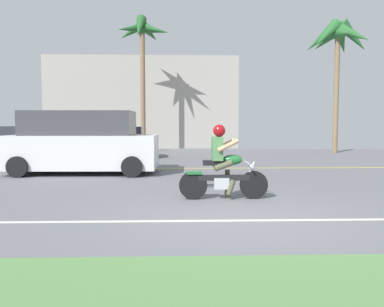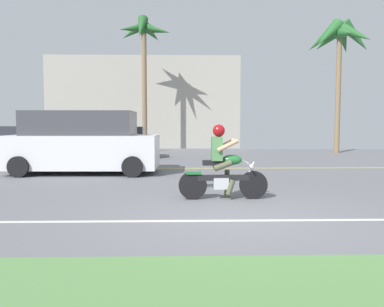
{
  "view_description": "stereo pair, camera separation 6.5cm",
  "coord_description": "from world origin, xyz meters",
  "px_view_note": "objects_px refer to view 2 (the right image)",
  "views": [
    {
      "loc": [
        -1.01,
        -6.77,
        1.62
      ],
      "look_at": [
        -0.7,
        2.98,
        0.88
      ],
      "focal_mm": 37.22,
      "sensor_mm": 36.0,
      "label": 1
    },
    {
      "loc": [
        -0.94,
        -6.77,
        1.62
      ],
      "look_at": [
        -0.7,
        2.98,
        0.88
      ],
      "focal_mm": 37.22,
      "sensor_mm": 36.0,
      "label": 2
    }
  ],
  "objects_px": {
    "motorcyclist": "(222,168)",
    "palm_tree_0": "(339,40)",
    "suv_nearby": "(82,143)",
    "palm_tree_1": "(144,37)",
    "parked_car_0": "(9,143)",
    "parked_car_1": "(116,143)"
  },
  "relations": [
    {
      "from": "motorcyclist",
      "to": "palm_tree_0",
      "type": "xyz_separation_m",
      "value": [
        7.72,
        13.43,
        5.49
      ]
    },
    {
      "from": "motorcyclist",
      "to": "parked_car_0",
      "type": "bearing_deg",
      "value": 130.83
    },
    {
      "from": "motorcyclist",
      "to": "suv_nearby",
      "type": "bearing_deg",
      "value": 132.07
    },
    {
      "from": "parked_car_0",
      "to": "palm_tree_0",
      "type": "height_order",
      "value": "palm_tree_0"
    },
    {
      "from": "parked_car_0",
      "to": "palm_tree_0",
      "type": "distance_m",
      "value": 17.8
    },
    {
      "from": "palm_tree_0",
      "to": "suv_nearby",
      "type": "bearing_deg",
      "value": -143.02
    },
    {
      "from": "parked_car_0",
      "to": "palm_tree_1",
      "type": "xyz_separation_m",
      "value": [
        5.94,
        4.21,
        5.78
      ]
    },
    {
      "from": "parked_car_0",
      "to": "palm_tree_0",
      "type": "relative_size",
      "value": 0.54
    },
    {
      "from": "parked_car_1",
      "to": "palm_tree_0",
      "type": "relative_size",
      "value": 0.55
    },
    {
      "from": "motorcyclist",
      "to": "palm_tree_0",
      "type": "bearing_deg",
      "value": 60.09
    },
    {
      "from": "motorcyclist",
      "to": "palm_tree_1",
      "type": "bearing_deg",
      "value": 101.62
    },
    {
      "from": "parked_car_0",
      "to": "palm_tree_0",
      "type": "bearing_deg",
      "value": 10.53
    },
    {
      "from": "palm_tree_1",
      "to": "palm_tree_0",
      "type": "bearing_deg",
      "value": -5.95
    },
    {
      "from": "suv_nearby",
      "to": "palm_tree_0",
      "type": "xyz_separation_m",
      "value": [
        11.82,
        8.9,
        5.19
      ]
    },
    {
      "from": "suv_nearby",
      "to": "palm_tree_0",
      "type": "bearing_deg",
      "value": 36.98
    },
    {
      "from": "motorcyclist",
      "to": "parked_car_0",
      "type": "xyz_separation_m",
      "value": [
        -8.93,
        10.33,
        0.02
      ]
    },
    {
      "from": "parked_car_0",
      "to": "palm_tree_1",
      "type": "distance_m",
      "value": 9.3
    },
    {
      "from": "parked_car_1",
      "to": "palm_tree_1",
      "type": "relative_size",
      "value": 0.53
    },
    {
      "from": "parked_car_1",
      "to": "palm_tree_1",
      "type": "distance_m",
      "value": 7.13
    },
    {
      "from": "motorcyclist",
      "to": "suv_nearby",
      "type": "height_order",
      "value": "suv_nearby"
    },
    {
      "from": "parked_car_0",
      "to": "motorcyclist",
      "type": "bearing_deg",
      "value": -49.17
    },
    {
      "from": "parked_car_0",
      "to": "suv_nearby",
      "type": "bearing_deg",
      "value": -50.17
    }
  ]
}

